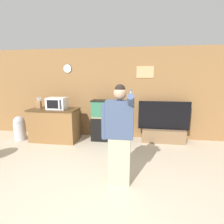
% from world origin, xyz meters
% --- Properties ---
extents(ground_plane, '(18.00, 18.00, 0.00)m').
position_xyz_m(ground_plane, '(0.00, 0.00, 0.00)').
color(ground_plane, beige).
extents(wall_back_paneled, '(10.00, 0.08, 2.60)m').
position_xyz_m(wall_back_paneled, '(-0.00, 3.02, 1.30)').
color(wall_back_paneled, olive).
rests_on(wall_back_paneled, ground_plane).
extents(counter_island, '(1.32, 0.68, 0.92)m').
position_xyz_m(counter_island, '(-1.62, 2.37, 0.46)').
color(counter_island, brown).
rests_on(counter_island, ground_plane).
extents(microwave, '(0.51, 0.38, 0.32)m').
position_xyz_m(microwave, '(-1.51, 2.36, 1.07)').
color(microwave, white).
rests_on(microwave, counter_island).
extents(knife_block, '(0.13, 0.11, 0.31)m').
position_xyz_m(knife_block, '(-2.09, 2.43, 1.03)').
color(knife_block, olive).
rests_on(knife_block, counter_island).
extents(aquarium_on_stand, '(0.87, 0.40, 1.15)m').
position_xyz_m(aquarium_on_stand, '(-0.17, 2.62, 0.58)').
color(aquarium_on_stand, black).
rests_on(aquarium_on_stand, ground_plane).
extents(tv_on_stand, '(1.39, 0.40, 1.14)m').
position_xyz_m(tv_on_stand, '(1.40, 2.72, 0.33)').
color(tv_on_stand, brown).
rests_on(tv_on_stand, ground_plane).
extents(person_standing, '(0.52, 0.40, 1.66)m').
position_xyz_m(person_standing, '(0.40, 0.57, 0.87)').
color(person_standing, '#BCAD89').
rests_on(person_standing, ground_plane).
extents(trash_bin, '(0.33, 0.33, 0.69)m').
position_xyz_m(trash_bin, '(-2.66, 2.28, 0.35)').
color(trash_bin, '#B7B7BC').
rests_on(trash_bin, ground_plane).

